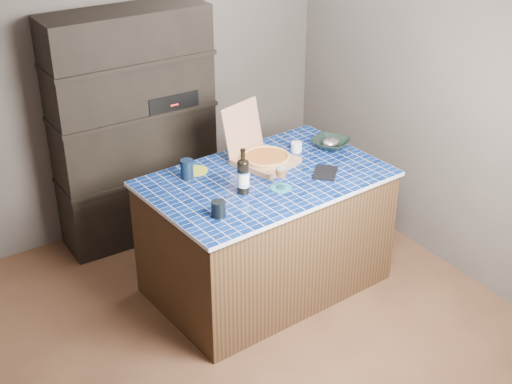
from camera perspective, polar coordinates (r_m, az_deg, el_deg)
room at (r=4.06m, az=-1.37°, el=2.38°), size 3.50×3.50×3.50m
shelving_unit at (r=5.46m, az=-9.72°, el=5.03°), size 1.20×0.41×1.80m
kitchen_island at (r=4.95m, az=0.79°, el=-3.25°), size 1.66×1.12×0.87m
pizza_box at (r=4.89m, az=0.60°, el=2.90°), size 0.46×0.51×0.39m
mead_bottle at (r=4.48m, az=-1.04°, el=1.31°), size 0.08×0.08×0.31m
teal_trivet at (r=4.59m, az=2.00°, el=0.33°), size 0.14×0.14×0.01m
wine_glass at (r=4.54m, az=2.03°, el=1.65°), size 0.08×0.08×0.17m
tumbler at (r=4.26m, az=-3.03°, el=-1.36°), size 0.09×0.09×0.10m
dvd_case at (r=4.79m, az=5.57°, el=1.54°), size 0.25×0.25×0.02m
bowl at (r=5.16m, az=6.01°, el=3.88°), size 0.35×0.35×0.06m
foil_contents at (r=5.16m, az=6.01°, el=3.97°), size 0.13×0.11×0.06m
white_jar at (r=5.08m, az=3.25°, el=3.61°), size 0.08×0.08×0.07m
navy_cup at (r=4.70m, az=-5.55°, el=1.82°), size 0.08×0.08×0.13m
green_trivet at (r=4.82m, az=-4.87°, el=1.70°), size 0.17×0.17×0.01m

